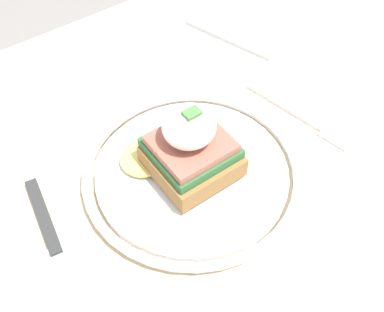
# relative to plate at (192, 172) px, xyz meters

# --- Properties ---
(dining_table) EXTENTS (1.07, 0.68, 0.75)m
(dining_table) POSITION_rel_plate_xyz_m (-0.04, 0.02, -0.13)
(dining_table) COLOR #C6B28E
(dining_table) RESTS_ON ground_plane
(plate) EXTENTS (0.23, 0.23, 0.02)m
(plate) POSITION_rel_plate_xyz_m (0.00, 0.00, 0.00)
(plate) COLOR white
(plate) RESTS_ON dining_table
(sandwich) EXTENTS (0.10, 0.11, 0.08)m
(sandwich) POSITION_rel_plate_xyz_m (0.00, -0.00, 0.04)
(sandwich) COLOR olive
(sandwich) RESTS_ON plate
(fork) EXTENTS (0.04, 0.15, 0.00)m
(fork) POSITION_rel_plate_xyz_m (-0.16, 0.01, -0.01)
(fork) COLOR silver
(fork) RESTS_ON dining_table
(knife) EXTENTS (0.04, 0.19, 0.01)m
(knife) POSITION_rel_plate_xyz_m (0.16, -0.01, -0.01)
(knife) COLOR #2D2D2D
(knife) RESTS_ON dining_table
(napkin) EXTENTS (0.16, 0.17, 0.01)m
(napkin) POSITION_rel_plate_xyz_m (-0.23, -0.18, -0.00)
(napkin) COLOR silver
(napkin) RESTS_ON dining_table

